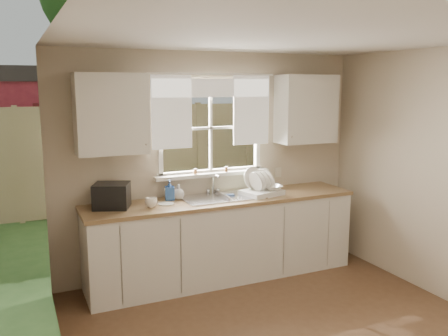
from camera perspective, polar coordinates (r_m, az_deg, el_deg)
name	(u,v)px	position (r m, az deg, el deg)	size (l,w,h in m)	color
room_walls	(318,205)	(3.64, 11.19, -4.45)	(3.62, 4.02, 2.50)	beige
ceiling	(318,33)	(3.61, 11.27, 15.63)	(3.60, 4.00, 0.02)	silver
window	(211,143)	(5.39, -1.54, 3.06)	(1.38, 0.16, 1.06)	white
curtains	(213,103)	(5.30, -1.34, 7.81)	(1.50, 0.03, 0.81)	white
base_cabinets	(223,240)	(5.33, -0.13, -8.61)	(3.00, 0.62, 0.87)	silver
countertop	(223,200)	(5.20, -0.14, -3.86)	(3.04, 0.65, 0.04)	olive
upper_cabinet_left	(111,114)	(4.85, -13.43, 6.35)	(0.70, 0.33, 0.80)	silver
upper_cabinet_right	(306,109)	(5.75, 9.85, 7.00)	(0.70, 0.33, 0.80)	silver
wall_outlet	(278,172)	(5.83, 6.55, -0.51)	(0.08, 0.01, 0.12)	beige
sill_jars	(211,170)	(5.36, -1.57, -0.27)	(0.42, 0.04, 0.06)	brown
backyard	(127,27)	(11.73, -11.56, 16.26)	(20.00, 10.00, 6.13)	#335421
sink	(222,204)	(5.24, -0.28, -4.33)	(0.88, 0.52, 0.40)	#B7B7BC
dish_rack	(261,188)	(5.35, 4.49, -2.47)	(0.49, 0.41, 0.30)	white
bowl	(273,188)	(5.37, 5.88, -2.36)	(0.21, 0.21, 0.05)	silver
soap_bottle_a	(253,180)	(5.51, 3.56, -1.44)	(0.10, 0.11, 0.27)	green
soap_bottle_b	(170,190)	(5.13, -6.56, -2.65)	(0.10, 0.10, 0.22)	#2E5CB0
soap_bottle_c	(178,192)	(5.15, -5.50, -2.88)	(0.13, 0.13, 0.16)	beige
saucer	(166,204)	(4.96, -7.00, -4.31)	(0.16, 0.16, 0.01)	beige
cup	(151,203)	(4.86, -8.76, -4.14)	(0.12, 0.12, 0.10)	white
black_appliance	(112,196)	(4.90, -13.36, -3.26)	(0.34, 0.30, 0.25)	black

